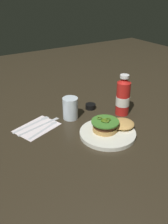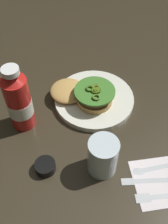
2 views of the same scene
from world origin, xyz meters
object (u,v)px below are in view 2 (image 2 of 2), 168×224
(ketchup_bottle, at_px, (19,101))
(water_glass, at_px, (103,156))
(condiment_cup, at_px, (45,166))
(dinner_plate, at_px, (94,99))
(butter_knife, at_px, (161,180))
(spoon_utensil, at_px, (156,167))
(burger_sandwich, at_px, (84,94))

(ketchup_bottle, bearing_deg, water_glass, 158.03)
(water_glass, bearing_deg, condiment_cup, 13.56)
(dinner_plate, xyz_separation_m, ketchup_bottle, (0.18, 0.12, 0.08))
(condiment_cup, bearing_deg, butter_knife, -174.89)
(dinner_plate, xyz_separation_m, butter_knife, (-0.21, 0.23, -0.00))
(dinner_plate, relative_size, spoon_utensil, 1.41)
(condiment_cup, xyz_separation_m, spoon_utensil, (-0.27, -0.06, -0.01))
(dinner_plate, bearing_deg, spoon_utensil, 134.82)
(dinner_plate, distance_m, burger_sandwich, 0.04)
(dinner_plate, relative_size, butter_knife, 1.09)
(dinner_plate, distance_m, butter_knife, 0.31)
(burger_sandwich, height_order, condiment_cup, burger_sandwich)
(burger_sandwich, bearing_deg, ketchup_bottle, 35.92)
(water_glass, bearing_deg, ketchup_bottle, -21.97)
(burger_sandwich, distance_m, condiment_cup, 0.25)
(ketchup_bottle, bearing_deg, burger_sandwich, -144.08)
(spoon_utensil, bearing_deg, dinner_plate, -45.18)
(dinner_plate, height_order, condiment_cup, condiment_cup)
(condiment_cup, height_order, spoon_utensil, condiment_cup)
(condiment_cup, relative_size, butter_knife, 0.24)
(butter_knife, bearing_deg, water_glass, -2.96)
(water_glass, relative_size, spoon_utensil, 0.61)
(condiment_cup, bearing_deg, burger_sandwich, -101.95)
(water_glass, relative_size, condiment_cup, 2.00)
(burger_sandwich, distance_m, water_glass, 0.23)
(dinner_plate, bearing_deg, ketchup_bottle, 34.01)
(burger_sandwich, bearing_deg, dinner_plate, -158.22)
(ketchup_bottle, xyz_separation_m, butter_knife, (-0.39, 0.10, -0.09))
(dinner_plate, height_order, butter_knife, dinner_plate)
(condiment_cup, height_order, butter_knife, condiment_cup)
(burger_sandwich, distance_m, ketchup_bottle, 0.20)
(water_glass, bearing_deg, butter_knife, 177.04)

